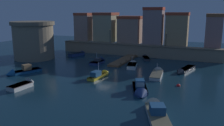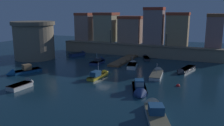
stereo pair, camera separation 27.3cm
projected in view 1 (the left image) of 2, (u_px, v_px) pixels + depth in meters
ground_plane at (103, 74)px, 41.88m from camera, size 106.17×106.17×0.00m
quay_wall at (136, 50)px, 58.34m from camera, size 39.97×2.30×2.88m
old_town_backdrop at (136, 28)px, 60.76m from camera, size 37.62×6.23×9.18m
fortress_tower at (34, 40)px, 54.57m from camera, size 9.82×9.82×8.60m
pier_dock at (124, 60)px, 52.33m from camera, size 2.49×12.37×0.70m
quay_lamp_0 at (110, 34)px, 60.18m from camera, size 0.32×0.32×3.62m
quay_lamp_1 at (166, 37)px, 54.75m from camera, size 0.32×0.32×3.16m
moored_boat_0 at (21, 72)px, 41.82m from camera, size 3.92×6.61×2.06m
moored_boat_1 at (79, 54)px, 59.03m from camera, size 3.17×5.09×1.40m
moored_boat_2 at (100, 75)px, 39.83m from camera, size 1.78×6.12×2.97m
moored_boat_3 at (184, 70)px, 43.25m from camera, size 3.08×7.39×1.32m
moored_boat_4 at (24, 85)px, 34.44m from camera, size 1.97×4.52×1.58m
moored_boat_5 at (140, 90)px, 32.06m from camera, size 4.03×6.68×2.21m
moored_boat_6 at (157, 73)px, 41.11m from camera, size 2.44×6.97×2.82m
moored_boat_7 at (99, 61)px, 50.70m from camera, size 1.97×5.05×3.12m
moored_boat_8 at (133, 65)px, 46.82m from camera, size 2.59×5.04×2.63m
moored_boat_9 at (155, 110)px, 25.60m from camera, size 4.40×7.33×2.03m
moored_boat_10 at (145, 58)px, 54.89m from camera, size 3.10×4.91×1.12m
mooring_buoy_0 at (178, 86)px, 35.05m from camera, size 0.62×0.62×0.62m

